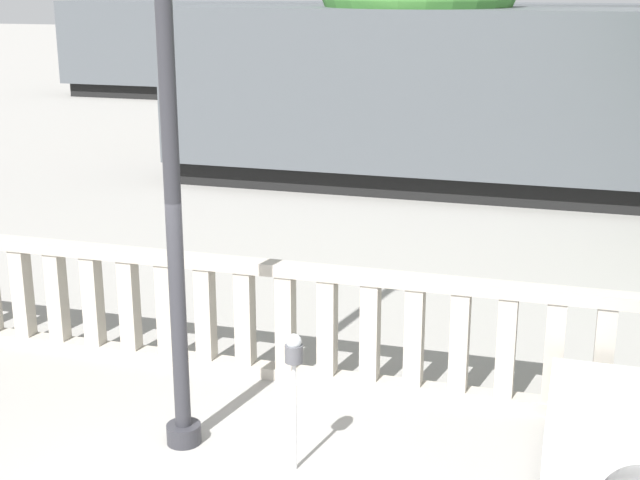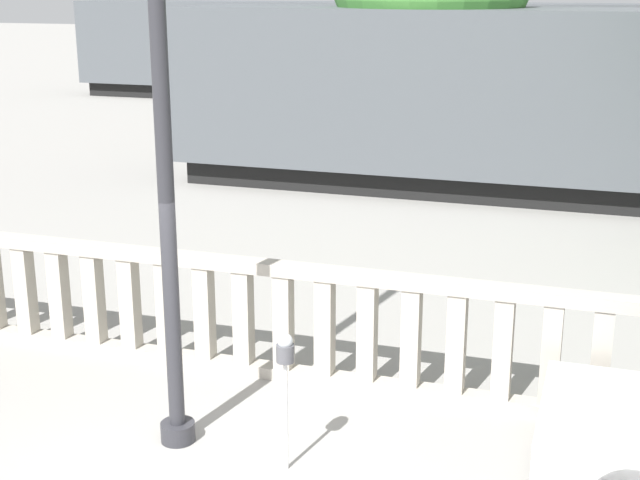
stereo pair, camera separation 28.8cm
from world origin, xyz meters
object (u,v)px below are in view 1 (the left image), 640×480
(lamppost, at_px, (166,58))
(train_far, at_px, (405,53))
(train_near, at_px, (638,103))
(parking_meter, at_px, (294,362))

(lamppost, distance_m, train_far, 25.82)
(lamppost, relative_size, train_near, 0.33)
(train_far, bearing_deg, train_near, -60.65)
(parking_meter, xyz_separation_m, train_far, (-4.18, 25.75, 0.84))
(parking_meter, height_order, train_near, train_near)
(lamppost, height_order, train_near, lamppost)
(train_far, bearing_deg, parking_meter, -80.79)
(lamppost, height_order, parking_meter, lamppost)
(lamppost, height_order, train_far, lamppost)
(parking_meter, bearing_deg, train_far, 99.21)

